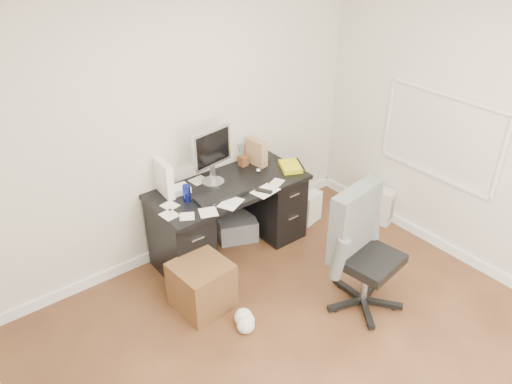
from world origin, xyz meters
TOP-DOWN VIEW (x-y plane):
  - ground at (0.00, 0.00)m, footprint 4.00×4.00m
  - room_shell at (0.03, 0.03)m, footprint 4.02×4.02m
  - desk at (0.30, 1.65)m, footprint 1.50×0.70m
  - loose_papers at (0.10, 1.60)m, footprint 1.10×0.60m
  - lcd_monitor at (0.20, 1.77)m, footprint 0.48×0.32m
  - keyboard at (0.12, 1.52)m, footprint 0.50×0.20m
  - computer_mouse at (0.66, 1.66)m, footprint 0.05×0.05m
  - travel_mug at (-0.16, 1.64)m, footprint 0.08×0.08m
  - white_binder at (-0.25, 1.87)m, footprint 0.15×0.29m
  - magazine_file at (0.77, 1.82)m, footprint 0.13×0.23m
  - pen_cup at (0.64, 1.88)m, footprint 0.11×0.11m
  - yellow_book at (0.97, 1.54)m, footprint 0.29×0.32m
  - paper_remote at (0.50, 1.35)m, footprint 0.27×0.23m
  - office_chair at (0.76, 0.31)m, footprint 0.70×0.70m
  - pc_tower at (1.86, 1.14)m, footprint 0.27×0.42m
  - shopping_bag at (1.28, 1.53)m, footprint 0.28×0.23m
  - wicker_basket at (-0.35, 1.15)m, footprint 0.48×0.48m
  - desk_printer at (0.48, 1.79)m, footprint 0.48×0.45m

SIDE VIEW (x-z plane):
  - ground at x=0.00m, z-range 0.00..0.00m
  - desk_printer at x=0.48m, z-range 0.00..0.23m
  - shopping_bag at x=1.28m, z-range 0.00..0.34m
  - pc_tower at x=1.86m, z-range 0.00..0.39m
  - wicker_basket at x=-0.35m, z-range 0.00..0.44m
  - desk at x=0.30m, z-range 0.02..0.77m
  - office_chair at x=0.76m, z-range 0.00..1.09m
  - loose_papers at x=0.10m, z-range 0.75..0.75m
  - paper_remote at x=0.50m, z-range 0.75..0.77m
  - keyboard at x=0.12m, z-range 0.75..0.78m
  - yellow_book at x=0.97m, z-range 0.75..0.79m
  - computer_mouse at x=0.66m, z-range 0.75..0.80m
  - travel_mug at x=-0.16m, z-range 0.75..0.91m
  - pen_cup at x=0.64m, z-range 0.75..0.99m
  - magazine_file at x=0.77m, z-range 0.75..1.01m
  - white_binder at x=-0.25m, z-range 0.75..1.08m
  - lcd_monitor at x=0.20m, z-range 0.75..1.31m
  - room_shell at x=0.03m, z-range 0.30..3.01m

